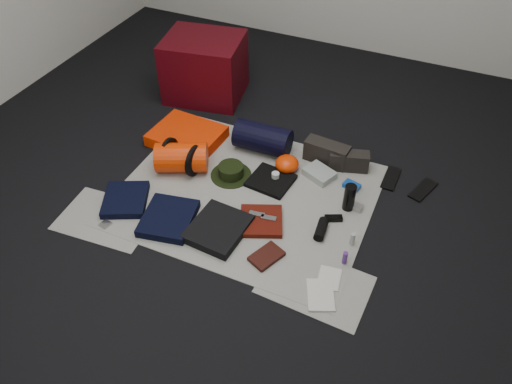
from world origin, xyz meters
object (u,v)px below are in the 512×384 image
at_px(stuff_sack, 182,158).
at_px(compact_camera, 355,207).
at_px(navy_duffel, 263,138).
at_px(water_bottle, 349,197).
at_px(paperback_book, 266,256).
at_px(red_cabinet, 205,68).
at_px(sleeping_pad, 187,136).

bearing_deg(stuff_sack, compact_camera, 5.16).
bearing_deg(navy_duffel, water_bottle, -25.26).
height_order(compact_camera, paperback_book, compact_camera).
xyz_separation_m(navy_duffel, paperback_book, (0.42, -0.91, -0.09)).
xyz_separation_m(red_cabinet, stuff_sack, (0.30, -0.91, -0.14)).
bearing_deg(water_bottle, stuff_sack, -175.31).
bearing_deg(navy_duffel, red_cabinet, 144.07).
height_order(red_cabinet, sleeping_pad, red_cabinet).
bearing_deg(paperback_book, sleeping_pad, 164.79).
xyz_separation_m(sleeping_pad, paperback_book, (0.96, -0.78, -0.03)).
bearing_deg(paperback_book, water_bottle, 85.57).
height_order(navy_duffel, water_bottle, navy_duffel).
distance_m(stuff_sack, paperback_book, 0.97).
relative_size(sleeping_pad, paperback_book, 2.53).
relative_size(water_bottle, paperback_book, 0.96).
distance_m(water_bottle, paperback_book, 0.66).
xyz_separation_m(sleeping_pad, navy_duffel, (0.55, 0.13, 0.06)).
xyz_separation_m(red_cabinet, paperback_book, (1.14, -1.40, -0.23)).
xyz_separation_m(navy_duffel, compact_camera, (0.77, -0.31, -0.09)).
distance_m(stuff_sack, water_bottle, 1.15).
relative_size(red_cabinet, navy_duffel, 1.50).
relative_size(water_bottle, compact_camera, 2.07).
bearing_deg(water_bottle, navy_duffel, 156.04).
height_order(navy_duffel, paperback_book, navy_duffel).
distance_m(sleeping_pad, paperback_book, 1.24).
xyz_separation_m(compact_camera, paperback_book, (-0.36, -0.59, -0.00)).
bearing_deg(stuff_sack, sleeping_pad, 114.07).
height_order(water_bottle, compact_camera, water_bottle).
bearing_deg(stuff_sack, water_bottle, 4.69).
bearing_deg(water_bottle, sleeping_pad, 171.21).
distance_m(stuff_sack, navy_duffel, 0.59).
xyz_separation_m(sleeping_pad, stuff_sack, (0.13, -0.29, 0.06)).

